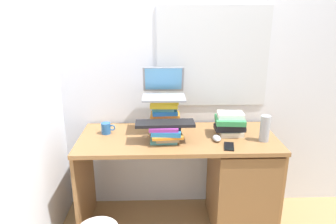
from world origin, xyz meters
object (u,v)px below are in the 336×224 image
at_px(book_stack_side, 230,123).
at_px(mug, 106,128).
at_px(water_bottle, 265,128).
at_px(cell_phone, 229,146).
at_px(desk, 226,179).
at_px(laptop, 164,90).
at_px(book_stack_tall, 164,115).
at_px(computer_mouse, 217,138).
at_px(keyboard, 165,123).
at_px(book_stack_keyboard_riser, 166,133).

relative_size(book_stack_side, mug, 2.16).
xyz_separation_m(water_bottle, cell_phone, (-0.28, -0.10, -0.09)).
height_order(desk, cell_phone, cell_phone).
height_order(mug, water_bottle, water_bottle).
xyz_separation_m(laptop, cell_phone, (0.45, -0.37, -0.32)).
xyz_separation_m(book_stack_tall, water_bottle, (0.72, -0.21, -0.04)).
height_order(book_stack_tall, computer_mouse, book_stack_tall).
bearing_deg(desk, computer_mouse, -150.27).
relative_size(mug, water_bottle, 0.56).
bearing_deg(desk, keyboard, -171.73).
relative_size(book_stack_keyboard_riser, book_stack_side, 1.04).
distance_m(book_stack_tall, mug, 0.46).
relative_size(desk, book_stack_keyboard_riser, 6.14).
bearing_deg(mug, keyboard, -21.17).
relative_size(desk, computer_mouse, 14.25).
bearing_deg(laptop, cell_phone, -39.85).
distance_m(book_stack_tall, water_bottle, 0.75).
height_order(book_stack_keyboard_riser, cell_phone, book_stack_keyboard_riser).
distance_m(keyboard, water_bottle, 0.72).
height_order(laptop, computer_mouse, laptop).
xyz_separation_m(book_stack_tall, keyboard, (0.00, -0.20, 0.01)).
xyz_separation_m(book_stack_tall, book_stack_keyboard_riser, (0.01, -0.20, -0.06)).
height_order(computer_mouse, mug, mug).
bearing_deg(computer_mouse, book_stack_tall, 153.37).
bearing_deg(book_stack_side, book_stack_tall, 171.09).
xyz_separation_m(book_stack_keyboard_riser, keyboard, (-0.00, -0.00, 0.07)).
height_order(book_stack_side, mug, book_stack_side).
relative_size(water_bottle, cell_phone, 1.41).
bearing_deg(keyboard, mug, 157.19).
bearing_deg(laptop, desk, -22.04).
bearing_deg(book_stack_tall, laptop, 92.28).
bearing_deg(water_bottle, desk, 162.53).
bearing_deg(keyboard, book_stack_tall, 88.75).
relative_size(laptop, cell_phone, 2.38).
bearing_deg(book_stack_keyboard_riser, water_bottle, -0.50).
bearing_deg(computer_mouse, book_stack_side, 43.38).
relative_size(book_stack_keyboard_riser, water_bottle, 1.26).
xyz_separation_m(book_stack_side, keyboard, (-0.50, -0.12, 0.05)).
distance_m(mug, cell_phone, 0.94).
height_order(laptop, water_bottle, laptop).
bearing_deg(keyboard, water_bottle, -2.08).
height_order(book_stack_keyboard_riser, keyboard, keyboard).
xyz_separation_m(book_stack_keyboard_riser, water_bottle, (0.72, -0.01, 0.03)).
bearing_deg(computer_mouse, book_stack_keyboard_riser, -178.36).
relative_size(book_stack_keyboard_riser, cell_phone, 1.77).
distance_m(book_stack_tall, computer_mouse, 0.44).
bearing_deg(cell_phone, desk, 89.68).
bearing_deg(book_stack_keyboard_riser, keyboard, -171.44).
relative_size(book_stack_tall, laptop, 0.83).
height_order(desk, book_stack_side, book_stack_side).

